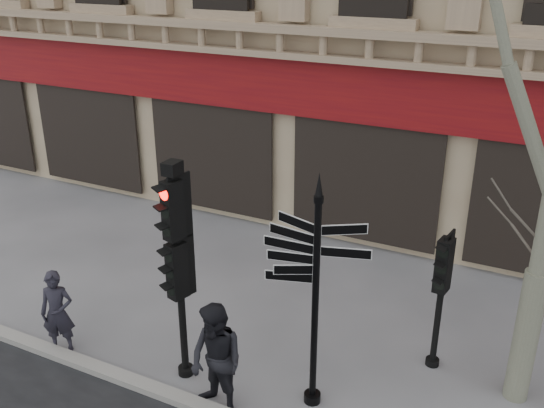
{
  "coord_description": "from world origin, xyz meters",
  "views": [
    {
      "loc": [
        3.82,
        -7.36,
        6.4
      ],
      "look_at": [
        -0.17,
        0.6,
        2.65
      ],
      "focal_mm": 40.0,
      "sensor_mm": 36.0,
      "label": 1
    }
  ],
  "objects_px": {
    "traffic_signal_main": "(178,247)",
    "traffic_signal_secondary": "(443,279)",
    "pedestrian_a": "(58,313)",
    "fingerpost": "(317,256)",
    "pedestrian_b": "(217,361)"
  },
  "relations": [
    {
      "from": "fingerpost",
      "to": "traffic_signal_main",
      "type": "relative_size",
      "value": 1.02
    },
    {
      "from": "traffic_signal_main",
      "to": "traffic_signal_secondary",
      "type": "distance_m",
      "value": 4.14
    },
    {
      "from": "pedestrian_b",
      "to": "traffic_signal_secondary",
      "type": "bearing_deg",
      "value": 61.34
    },
    {
      "from": "pedestrian_a",
      "to": "traffic_signal_main",
      "type": "bearing_deg",
      "value": -15.85
    },
    {
      "from": "traffic_signal_secondary",
      "to": "pedestrian_a",
      "type": "distance_m",
      "value": 6.36
    },
    {
      "from": "fingerpost",
      "to": "traffic_signal_secondary",
      "type": "distance_m",
      "value": 2.41
    },
    {
      "from": "traffic_signal_main",
      "to": "pedestrian_a",
      "type": "relative_size",
      "value": 2.4
    },
    {
      "from": "traffic_signal_main",
      "to": "fingerpost",
      "type": "bearing_deg",
      "value": 24.69
    },
    {
      "from": "traffic_signal_main",
      "to": "traffic_signal_secondary",
      "type": "bearing_deg",
      "value": 45.89
    },
    {
      "from": "fingerpost",
      "to": "pedestrian_b",
      "type": "distance_m",
      "value": 2.15
    },
    {
      "from": "traffic_signal_secondary",
      "to": "pedestrian_a",
      "type": "relative_size",
      "value": 1.54
    },
    {
      "from": "fingerpost",
      "to": "pedestrian_a",
      "type": "height_order",
      "value": "fingerpost"
    },
    {
      "from": "traffic_signal_secondary",
      "to": "pedestrian_b",
      "type": "bearing_deg",
      "value": -127.46
    },
    {
      "from": "fingerpost",
      "to": "pedestrian_b",
      "type": "height_order",
      "value": "fingerpost"
    },
    {
      "from": "fingerpost",
      "to": "traffic_signal_main",
      "type": "height_order",
      "value": "fingerpost"
    }
  ]
}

